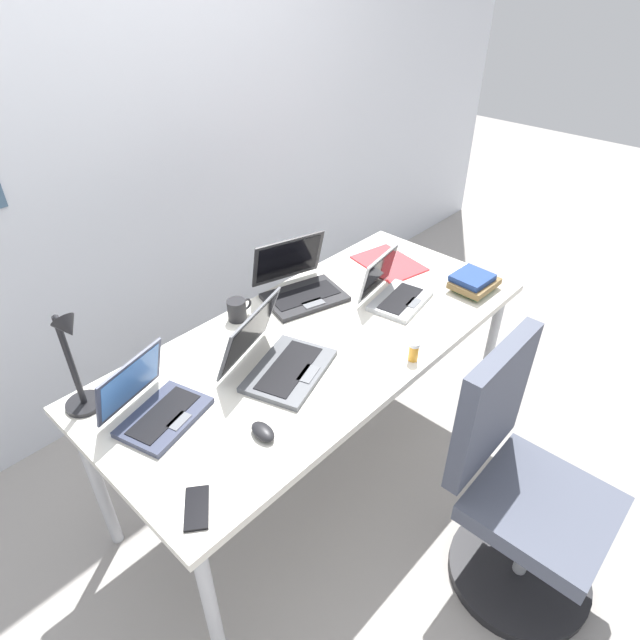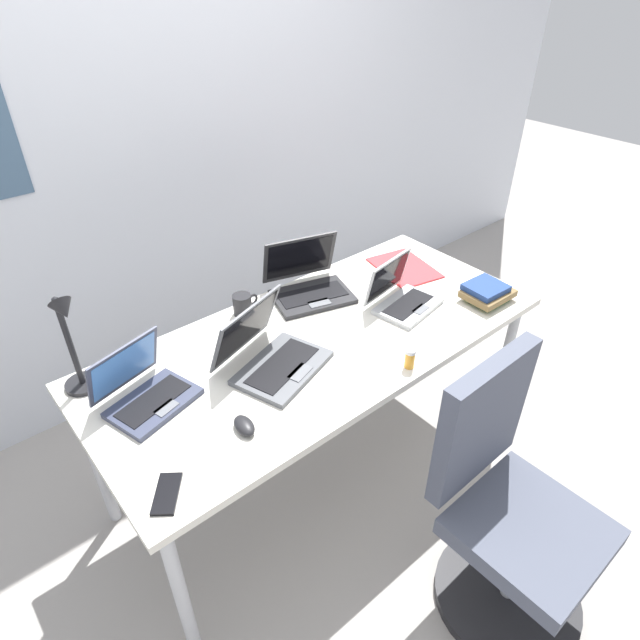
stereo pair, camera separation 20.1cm
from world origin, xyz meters
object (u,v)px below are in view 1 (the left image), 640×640
Objects in this scene: laptop_mid_desk at (394,292)px; paper_folder_back_right at (389,263)px; coffee_mug at (237,310)px; laptop_near_mouse at (277,359)px; laptop_front_left at (300,285)px; desk_lamp at (75,364)px; cell_phone at (197,508)px; laptop_center at (154,406)px; computer_mouse at (263,432)px; book_stack at (474,282)px; office_chair at (519,498)px; pill_bottle at (414,351)px.

paper_folder_back_right is at bearing 40.13° from laptop_mid_desk.
laptop_near_mouse is at bearing -107.08° from coffee_mug.
desk_lamp is at bearing 179.74° from laptop_front_left.
desk_lamp is at bearing 164.82° from laptop_mid_desk.
laptop_front_left is at bearing 35.62° from laptop_near_mouse.
desk_lamp is at bearing 152.15° from laptop_near_mouse.
desk_lamp is at bearing -175.78° from coffee_mug.
laptop_near_mouse is 0.90m from paper_folder_back_right.
laptop_mid_desk is 0.77× the size of laptop_front_left.
desk_lamp is 0.59m from cell_phone.
desk_lamp is 1.25m from laptop_mid_desk.
cell_phone is 0.44× the size of paper_folder_back_right.
desk_lamp is at bearing 127.12° from laptop_center.
computer_mouse is 0.31× the size of paper_folder_back_right.
laptop_near_mouse is 0.61m from cell_phone.
laptop_center is 1.06× the size of paper_folder_back_right.
coffee_mug is (0.65, 0.61, 0.04)m from cell_phone.
laptop_front_left is 1.94× the size of book_stack.
laptop_near_mouse is 3.65× the size of coffee_mug.
laptop_mid_desk and laptop_center have the same top height.
book_stack is at bearing -19.42° from desk_lamp.
computer_mouse is 0.94m from office_chair.
computer_mouse is at bearing 168.60° from pill_bottle.
laptop_near_mouse is 1.04× the size of laptop_front_left.
laptop_near_mouse is 0.50m from laptop_front_left.
laptop_near_mouse is 0.98m from office_chair.
book_stack is at bearing -44.17° from laptop_front_left.
computer_mouse is 0.85× the size of coffee_mug.
coffee_mug is 0.12× the size of office_chair.
paper_folder_back_right is (1.31, 0.05, -0.04)m from laptop_center.
office_chair is at bearing -50.35° from desk_lamp.
desk_lamp reaches higher than computer_mouse.
coffee_mug reaches higher than paper_folder_back_right.
laptop_front_left is 0.41× the size of office_chair.
laptop_mid_desk is at bearing 17.67° from computer_mouse.
laptop_mid_desk reaches higher than computer_mouse.
book_stack is at bearing 8.56° from pill_bottle.
desk_lamp is 0.97× the size of laptop_near_mouse.
laptop_center is at bearing 126.30° from computer_mouse.
laptop_mid_desk is 0.40m from laptop_front_left.
paper_folder_back_right is (0.51, 0.49, -0.04)m from pill_bottle.
laptop_center is 0.58m from coffee_mug.
laptop_near_mouse is at bearing 139.06° from pill_bottle.
laptop_front_left is 0.49m from paper_folder_back_right.
desk_lamp is 0.41× the size of office_chair.
laptop_front_left is at bearing 68.33° from cell_phone.
paper_folder_back_right is (1.43, 0.44, -0.00)m from cell_phone.
desk_lamp reaches higher than laptop_center.
office_chair reaches higher than book_stack.
cell_phone is 0.92m from pill_bottle.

